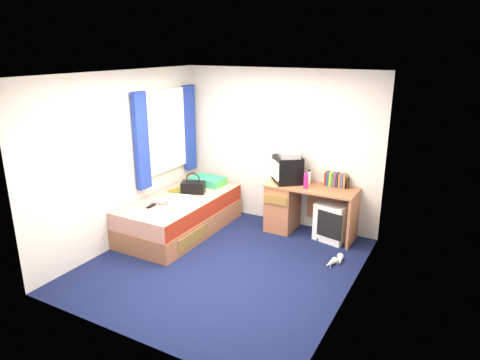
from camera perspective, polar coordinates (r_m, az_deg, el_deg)
The scene contains 20 objects.
ground at distance 5.65m, azimuth -2.24°, elevation -11.12°, with size 3.40×3.40×0.00m, color #0C1438.
room_shell at distance 5.12m, azimuth -2.43°, elevation 3.31°, with size 3.40×3.40×3.40m.
bed at distance 6.54m, azimuth -7.89°, elevation -4.57°, with size 1.01×2.00×0.54m.
pillow at distance 6.98m, azimuth -4.34°, elevation -0.12°, with size 0.55×0.35×0.12m, color teal.
desk at distance 6.51m, azimuth 7.19°, elevation -3.35°, with size 1.30×0.55×0.75m.
storage_cube at distance 6.36m, azimuth 12.43°, elevation -5.35°, with size 0.45×0.45×0.56m, color white.
crt_tv at distance 6.38m, azimuth 6.33°, elevation 1.41°, with size 0.54×0.55×0.40m.
vcr at distance 6.32m, azimuth 6.44°, elevation 3.49°, with size 0.40×0.29×0.08m, color #BABABC.
book_row at distance 6.34m, azimuth 12.63°, elevation 0.04°, with size 0.31×0.13×0.20m.
picture_frame at distance 6.31m, azimuth 14.20°, elevation -0.45°, with size 0.02×0.12×0.14m, color black.
pink_water_bottle at distance 6.17m, azimuth 8.78°, elevation -0.19°, with size 0.07×0.07×0.20m, color #C81C72.
aerosol_can at distance 6.37m, azimuth 9.15°, elevation 0.31°, with size 0.05×0.05×0.20m, color white.
handbag at distance 6.59m, azimuth -6.27°, elevation -0.93°, with size 0.40×0.32×0.32m.
towel at distance 6.20m, azimuth -7.98°, elevation -2.65°, with size 0.29×0.24×0.10m, color silver.
magazine at distance 6.75m, azimuth -8.11°, elevation -1.33°, with size 0.21×0.28×0.01m, color yellow.
water_bottle at distance 6.23m, azimuth -10.74°, elevation -2.83°, with size 0.07×0.07×0.20m, color silver.
colour_swatch_fan at distance 6.04m, azimuth -9.43°, elevation -3.71°, with size 0.22×0.06×0.01m, color gold.
remote_control at distance 6.15m, azimuth -11.77°, elevation -3.42°, with size 0.05×0.16×0.02m, color black.
window_assembly at distance 6.72m, azimuth -9.81°, elevation 6.18°, with size 0.11×1.42×1.40m.
white_heels at distance 5.75m, azimuth 12.59°, elevation -10.56°, with size 0.23×0.38×0.09m.
Camera 1 is at (2.58, -4.24, 2.70)m, focal length 32.00 mm.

